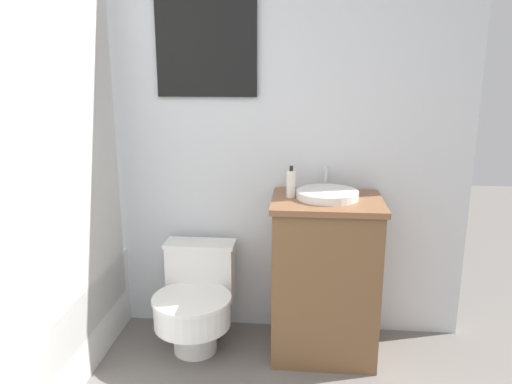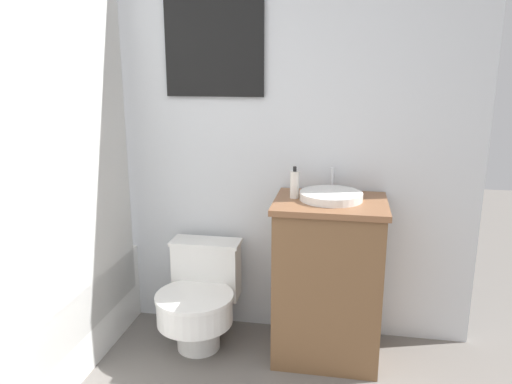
{
  "view_description": "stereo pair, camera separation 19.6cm",
  "coord_description": "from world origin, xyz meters",
  "views": [
    {
      "loc": [
        0.59,
        -0.62,
        1.53
      ],
      "look_at": [
        0.37,
        1.67,
        0.95
      ],
      "focal_mm": 35.0,
      "sensor_mm": 36.0,
      "label": 1
    },
    {
      "loc": [
        0.79,
        -0.6,
        1.53
      ],
      "look_at": [
        0.37,
        1.67,
        0.95
      ],
      "focal_mm": 35.0,
      "sensor_mm": 36.0,
      "label": 2
    }
  ],
  "objects": [
    {
      "name": "toilet",
      "position": [
        0.02,
        1.85,
        0.28
      ],
      "size": [
        0.42,
        0.54,
        0.57
      ],
      "color": "white",
      "rests_on": "ground_plane"
    },
    {
      "name": "wall_back",
      "position": [
        0.0,
        2.15,
        1.26
      ],
      "size": [
        3.02,
        0.07,
        2.5
      ],
      "color": "silver",
      "rests_on": "ground_plane"
    },
    {
      "name": "shower_area",
      "position": [
        -0.72,
        1.44,
        0.29
      ],
      "size": [
        0.56,
        1.37,
        1.98
      ],
      "color": "white",
      "rests_on": "ground_plane"
    },
    {
      "name": "vanity",
      "position": [
        0.72,
        1.87,
        0.44
      ],
      "size": [
        0.57,
        0.47,
        0.87
      ],
      "color": "brown",
      "rests_on": "ground_plane"
    },
    {
      "name": "soap_bottle",
      "position": [
        0.53,
        1.9,
        0.94
      ],
      "size": [
        0.05,
        0.05,
        0.17
      ],
      "color": "silver",
      "rests_on": "vanity"
    },
    {
      "name": "sink",
      "position": [
        0.72,
        1.9,
        0.89
      ],
      "size": [
        0.32,
        0.36,
        0.13
      ],
      "color": "white",
      "rests_on": "vanity"
    }
  ]
}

